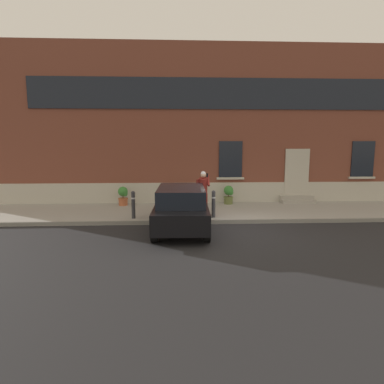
{
  "coord_description": "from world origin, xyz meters",
  "views": [
    {
      "loc": [
        -1.81,
        -10.98,
        2.99
      ],
      "look_at": [
        -1.2,
        1.6,
        1.1
      ],
      "focal_mm": 31.0,
      "sensor_mm": 36.0,
      "label": 1
    }
  ],
  "objects_px": {
    "planter_olive": "(229,194)",
    "bollard_far_left": "(133,204)",
    "hatchback_car_black": "(181,208)",
    "planter_terracotta": "(123,195)",
    "planter_cream": "(176,194)",
    "person_on_phone": "(203,190)",
    "bollard_near_person": "(213,203)"
  },
  "relations": [
    {
      "from": "hatchback_car_black",
      "to": "planter_olive",
      "type": "bearing_deg",
      "value": 60.43
    },
    {
      "from": "hatchback_car_black",
      "to": "bollard_far_left",
      "type": "bearing_deg",
      "value": 145.35
    },
    {
      "from": "planter_olive",
      "to": "hatchback_car_black",
      "type": "bearing_deg",
      "value": -119.57
    },
    {
      "from": "hatchback_car_black",
      "to": "planter_terracotta",
      "type": "xyz_separation_m",
      "value": [
        -2.58,
        3.86,
        -0.18
      ]
    },
    {
      "from": "bollard_far_left",
      "to": "planter_cream",
      "type": "distance_m",
      "value": 3.27
    },
    {
      "from": "hatchback_car_black",
      "to": "bollard_near_person",
      "type": "relative_size",
      "value": 3.94
    },
    {
      "from": "person_on_phone",
      "to": "planter_cream",
      "type": "xyz_separation_m",
      "value": [
        -1.03,
        2.45,
        -0.54
      ]
    },
    {
      "from": "bollard_far_left",
      "to": "planter_terracotta",
      "type": "height_order",
      "value": "bollard_far_left"
    },
    {
      "from": "hatchback_car_black",
      "to": "bollard_near_person",
      "type": "distance_m",
      "value": 1.75
    },
    {
      "from": "planter_olive",
      "to": "bollard_far_left",
      "type": "bearing_deg",
      "value": -145.78
    },
    {
      "from": "hatchback_car_black",
      "to": "planter_cream",
      "type": "bearing_deg",
      "value": 92.2
    },
    {
      "from": "person_on_phone",
      "to": "planter_olive",
      "type": "relative_size",
      "value": 2.03
    },
    {
      "from": "person_on_phone",
      "to": "planter_cream",
      "type": "distance_m",
      "value": 2.71
    },
    {
      "from": "hatchback_car_black",
      "to": "planter_terracotta",
      "type": "distance_m",
      "value": 4.65
    },
    {
      "from": "bollard_near_person",
      "to": "planter_olive",
      "type": "distance_m",
      "value": 2.94
    },
    {
      "from": "person_on_phone",
      "to": "planter_terracotta",
      "type": "bearing_deg",
      "value": 142.68
    },
    {
      "from": "hatchback_car_black",
      "to": "person_on_phone",
      "type": "height_order",
      "value": "person_on_phone"
    },
    {
      "from": "planter_cream",
      "to": "planter_olive",
      "type": "distance_m",
      "value": 2.42
    },
    {
      "from": "planter_cream",
      "to": "planter_olive",
      "type": "relative_size",
      "value": 1.0
    },
    {
      "from": "hatchback_car_black",
      "to": "planter_cream",
      "type": "height_order",
      "value": "hatchback_car_black"
    },
    {
      "from": "bollard_far_left",
      "to": "planter_cream",
      "type": "height_order",
      "value": "bollard_far_left"
    },
    {
      "from": "hatchback_car_black",
      "to": "planter_terracotta",
      "type": "relative_size",
      "value": 4.79
    },
    {
      "from": "person_on_phone",
      "to": "planter_olive",
      "type": "height_order",
      "value": "person_on_phone"
    },
    {
      "from": "bollard_far_left",
      "to": "planter_terracotta",
      "type": "bearing_deg",
      "value": 106.73
    },
    {
      "from": "hatchback_car_black",
      "to": "planter_olive",
      "type": "xyz_separation_m",
      "value": [
        2.26,
        3.99,
        -0.18
      ]
    },
    {
      "from": "planter_terracotta",
      "to": "planter_cream",
      "type": "height_order",
      "value": "same"
    },
    {
      "from": "hatchback_car_black",
      "to": "bollard_near_person",
      "type": "bearing_deg",
      "value": 44.8
    },
    {
      "from": "hatchback_car_black",
      "to": "planter_olive",
      "type": "distance_m",
      "value": 4.59
    },
    {
      "from": "planter_olive",
      "to": "person_on_phone",
      "type": "bearing_deg",
      "value": -120.46
    },
    {
      "from": "bollard_far_left",
      "to": "person_on_phone",
      "type": "distance_m",
      "value": 2.72
    },
    {
      "from": "hatchback_car_black",
      "to": "planter_cream",
      "type": "relative_size",
      "value": 4.79
    },
    {
      "from": "bollard_near_person",
      "to": "planter_cream",
      "type": "distance_m",
      "value": 3.17
    }
  ]
}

